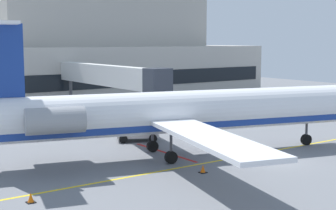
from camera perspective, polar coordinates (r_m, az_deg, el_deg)
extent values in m
cube|color=slate|center=(37.36, 12.20, -6.34)|extent=(120.00, 120.00, 0.10)
cube|color=yellow|center=(39.18, 9.24, -5.55)|extent=(108.00, 0.24, 0.01)
cube|color=red|center=(39.51, -0.35, -5.34)|extent=(0.30, 8.00, 0.01)
cube|color=#B7B2A8|center=(77.64, -11.36, 3.60)|extent=(69.39, 12.78, 7.64)
cube|color=#A8A49A|center=(84.37, -7.01, 11.09)|extent=(35.13, 8.94, 13.31)
cube|color=black|center=(71.90, -9.23, 2.63)|extent=(66.62, 0.12, 2.28)
cube|color=silver|center=(61.02, -7.32, 3.38)|extent=(1.40, 21.32, 2.40)
cube|color=#2D333D|center=(51.15, -1.17, 2.68)|extent=(2.40, 2.00, 2.64)
cylinder|color=#4C4C51|center=(69.44, -10.86, 1.40)|extent=(0.44, 0.44, 3.33)
cylinder|color=#4C4C51|center=(52.86, -2.20, -0.30)|extent=(0.44, 0.44, 3.33)
cylinder|color=white|center=(37.76, 1.36, -0.75)|extent=(29.58, 10.61, 3.10)
cube|color=navy|center=(37.89, 1.36, -2.02)|extent=(26.62, 9.55, 0.56)
cube|color=white|center=(44.88, -3.98, -0.08)|extent=(6.33, 13.25, 0.28)
cube|color=white|center=(30.12, 4.83, -3.74)|extent=(6.33, 13.25, 0.28)
cylinder|color=gray|center=(37.70, -13.62, -0.61)|extent=(4.03, 2.60, 1.70)
cylinder|color=gray|center=(32.91, -12.56, -1.71)|extent=(4.03, 2.60, 1.70)
cube|color=navy|center=(34.70, -18.20, 4.74)|extent=(2.76, 0.95, 4.82)
cube|color=white|center=(34.69, -18.36, 8.72)|extent=(3.36, 5.35, 0.20)
cylinder|color=#3F3F44|center=(43.56, 15.29, -2.60)|extent=(0.20, 0.20, 1.37)
cylinder|color=black|center=(43.72, 15.25, -3.77)|extent=(0.96, 0.57, 0.90)
cylinder|color=#3F3F44|center=(39.43, -1.76, -3.36)|extent=(0.20, 0.20, 1.37)
cylinder|color=black|center=(39.61, -1.76, -4.65)|extent=(0.96, 0.57, 0.90)
cylinder|color=#3F3F44|center=(35.72, 0.35, -4.48)|extent=(0.20, 0.20, 1.37)
cylinder|color=black|center=(35.92, 0.35, -5.90)|extent=(0.96, 0.57, 0.90)
cube|color=silver|center=(43.96, -3.44, -3.18)|extent=(3.98, 3.24, 0.64)
cube|color=#B8B1A9|center=(43.89, -2.14, -2.10)|extent=(2.01, 2.06, 1.01)
cylinder|color=black|center=(44.97, -1.92, -3.34)|extent=(0.75, 0.58, 0.70)
cylinder|color=black|center=(43.26, -1.70, -3.77)|extent=(0.75, 0.58, 0.70)
cylinder|color=black|center=(44.81, -5.12, -3.40)|extent=(0.75, 0.58, 0.70)
cylinder|color=black|center=(43.10, -5.03, -3.83)|extent=(0.75, 0.58, 0.70)
sphere|color=white|center=(58.89, -17.26, 0.09)|extent=(2.43, 2.43, 2.43)
cube|color=#59595B|center=(59.15, -18.20, -1.30)|extent=(0.60, 2.23, 0.35)
cone|color=orange|center=(33.63, 3.95, -7.15)|extent=(0.36, 0.36, 0.55)
cube|color=black|center=(33.69, 3.94, -7.57)|extent=(0.47, 0.47, 0.04)
cone|color=orange|center=(28.58, -15.16, -10.02)|extent=(0.36, 0.36, 0.55)
cube|color=black|center=(28.65, -15.15, -10.50)|extent=(0.47, 0.47, 0.04)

